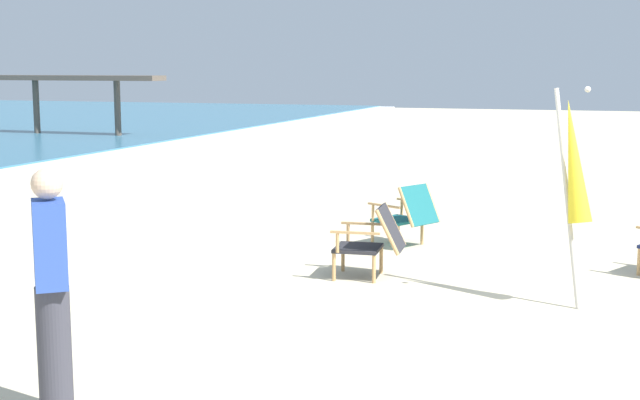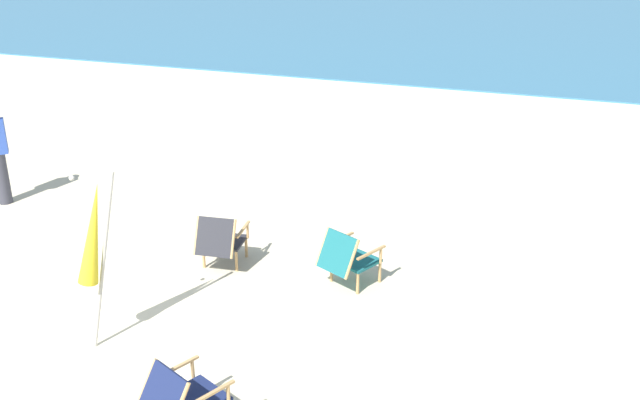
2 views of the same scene
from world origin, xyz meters
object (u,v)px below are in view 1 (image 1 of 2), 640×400
object	(u,v)px
beach_chair_mid_center	(407,213)
person_near_chairs	(52,290)
umbrella_furled_yellow	(574,163)
beach_chair_front_right	(373,239)

from	to	relation	value
beach_chair_mid_center	person_near_chairs	world-z (taller)	person_near_chairs
beach_chair_mid_center	umbrella_furled_yellow	distance (m)	3.23
beach_chair_mid_center	umbrella_furled_yellow	bearing A→B (deg)	-137.01
beach_chair_front_right	umbrella_furled_yellow	size ratio (longest dim) A/B	0.38
beach_chair_mid_center	beach_chair_front_right	bearing A→B (deg)	-178.78
beach_chair_front_right	person_near_chairs	size ratio (longest dim) A/B	0.49
beach_chair_front_right	umbrella_furled_yellow	bearing A→B (deg)	-103.14
umbrella_furled_yellow	beach_chair_front_right	bearing A→B (deg)	76.86
beach_chair_mid_center	umbrella_furled_yellow	xyz separation A→B (m)	(-2.26, -2.11, 0.94)
beach_chair_front_right	beach_chair_mid_center	bearing A→B (deg)	1.22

